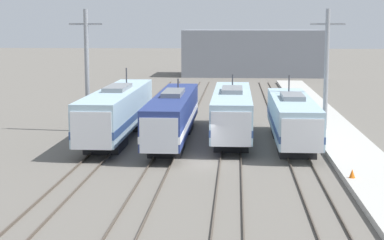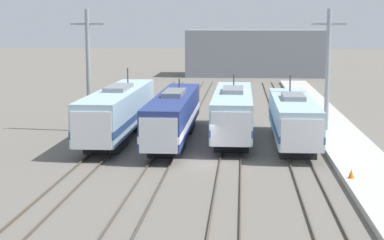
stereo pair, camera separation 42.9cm
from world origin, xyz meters
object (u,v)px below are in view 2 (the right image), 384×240
Objects in this scene: catenary_tower_left at (88,69)px; locomotive_far_right at (293,119)px; locomotive_far_left at (118,112)px; traffic_cone at (351,174)px; catenary_tower_right at (328,70)px; locomotive_center_right at (233,113)px; locomotive_center_left at (173,116)px.

locomotive_far_right is at bearing -17.08° from catenary_tower_left.
locomotive_far_left reaches higher than traffic_cone.
traffic_cone is (-0.73, -17.43, -4.83)m from catenary_tower_right.
locomotive_far_left is 5.75m from catenary_tower_left.
catenary_tower_right reaches higher than locomotive_center_right.
catenary_tower_left is at bearing 167.89° from locomotive_center_right.
locomotive_center_right reaches higher than traffic_cone.
locomotive_center_left is (4.70, -1.10, -0.13)m from locomotive_far_left.
locomotive_far_right reaches higher than traffic_cone.
locomotive_far_left is at bearing 172.59° from locomotive_far_right.
locomotive_center_left is 9.43m from locomotive_far_right.
locomotive_center_left is at bearing -30.12° from catenary_tower_left.
catenary_tower_left is 26.81m from traffic_cone.
locomotive_center_left is 1.85× the size of catenary_tower_right.
catenary_tower_left is at bearing 180.00° from catenary_tower_right.
locomotive_center_right reaches higher than locomotive_center_left.
catenary_tower_left reaches higher than locomotive_center_left.
locomotive_far_right is 7.10m from catenary_tower_right.
catenary_tower_right reaches higher than locomotive_far_right.
catenary_tower_left reaches higher than traffic_cone.
catenary_tower_right reaches higher than traffic_cone.
catenary_tower_left reaches higher than locomotive_far_left.
catenary_tower_right is at bearing 11.38° from locomotive_far_left.
locomotive_center_left is at bearing 175.56° from locomotive_far_right.
locomotive_far_left is 37.84× the size of traffic_cone.
locomotive_far_right is (9.40, -0.73, -0.06)m from locomotive_center_left.
catenary_tower_right is (20.52, 0.00, 0.00)m from catenary_tower_left.
traffic_cone is (19.79, -17.43, -4.83)m from catenary_tower_left.
locomotive_center_left is 1.85× the size of catenary_tower_left.
locomotive_center_right is at bearing 4.74° from locomotive_far_left.
locomotive_far_left is 14.22m from locomotive_far_right.
locomotive_center_right is 1.69× the size of catenary_tower_right.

